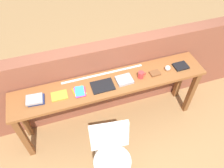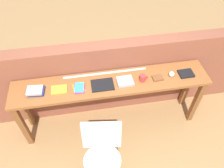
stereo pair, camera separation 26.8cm
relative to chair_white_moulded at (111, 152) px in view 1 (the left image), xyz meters
name	(u,v)px [view 1 (the left image)]	position (x,y,z in m)	size (l,w,h in m)	color
ground_plane	(117,137)	(0.23, 0.42, -0.53)	(40.00, 40.00, 0.00)	#9E7547
brick_wall_back	(104,79)	(0.23, 1.06, 0.08)	(6.00, 0.20, 1.21)	brown
sideboard	(111,90)	(0.23, 0.72, 0.21)	(2.50, 0.44, 0.88)	brown
chair_white_moulded	(111,152)	(0.00, 0.00, 0.00)	(0.50, 0.51, 0.89)	silver
book_stack_leftmost	(35,100)	(-0.69, 0.71, 0.38)	(0.21, 0.17, 0.06)	navy
magazine_cycling	(59,96)	(-0.42, 0.70, 0.36)	(0.19, 0.14, 0.02)	gold
pamphlet_pile_colourful	(80,91)	(-0.18, 0.69, 0.36)	(0.17, 0.19, 0.01)	green
book_open_centre	(103,86)	(0.11, 0.69, 0.36)	(0.28, 0.20, 0.02)	black
book_grey_hardcover	(124,80)	(0.40, 0.70, 0.37)	(0.20, 0.17, 0.04)	#9E9EA3
mug	(141,75)	(0.62, 0.69, 0.40)	(0.11, 0.08, 0.09)	red
leather_journal_brown	(155,73)	(0.82, 0.69, 0.37)	(0.13, 0.10, 0.02)	brown
sports_ball_small	(168,68)	(1.00, 0.70, 0.39)	(0.07, 0.07, 0.07)	silver
book_repair_rightmost	(181,66)	(1.20, 0.70, 0.37)	(0.19, 0.15, 0.03)	black
ruler_metal_back_edge	(103,74)	(0.18, 0.89, 0.35)	(1.08, 0.03, 0.00)	silver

